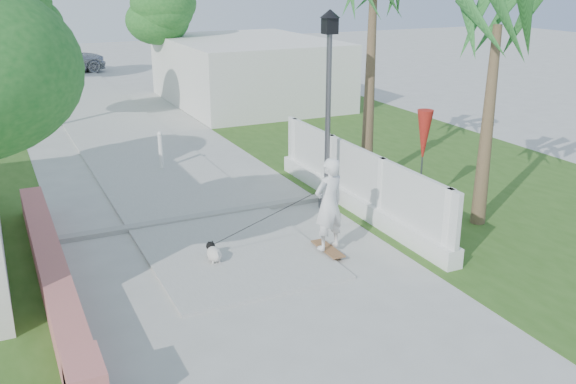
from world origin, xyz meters
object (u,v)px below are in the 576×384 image
dog (214,253)px  parked_car (56,58)px  street_lamp (328,104)px  patio_umbrella (424,137)px  bollard (161,150)px  skateboarder (283,215)px

dog → parked_car: (0.15, 25.56, 0.65)m
street_lamp → patio_umbrella: (1.90, -1.00, -0.74)m
bollard → skateboarder: (0.64, -6.56, 0.26)m
skateboarder → dog: (-1.31, 0.27, -0.63)m
street_lamp → parked_car: street_lamp is taller
patio_umbrella → dog: size_ratio=3.98×
patio_umbrella → skateboarder: size_ratio=0.92×
skateboarder → patio_umbrella: bearing=-177.7°
bollard → parked_car: (-0.52, 19.27, 0.28)m
street_lamp → skateboarder: (-2.06, -2.06, -1.58)m
bollard → dog: bollard is taller
patio_umbrella → skateboarder: patio_umbrella is taller
patio_umbrella → parked_car: patio_umbrella is taller
patio_umbrella → skateboarder: bearing=-165.1°
skateboarder → dog: size_ratio=4.35×
bollard → parked_car: parked_car is taller
bollard → parked_car: size_ratio=0.22×
street_lamp → dog: street_lamp is taller
street_lamp → parked_car: 24.04m
dog → street_lamp: bearing=28.3°
patio_umbrella → dog: bearing=-171.5°
bollard → dog: 6.33m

